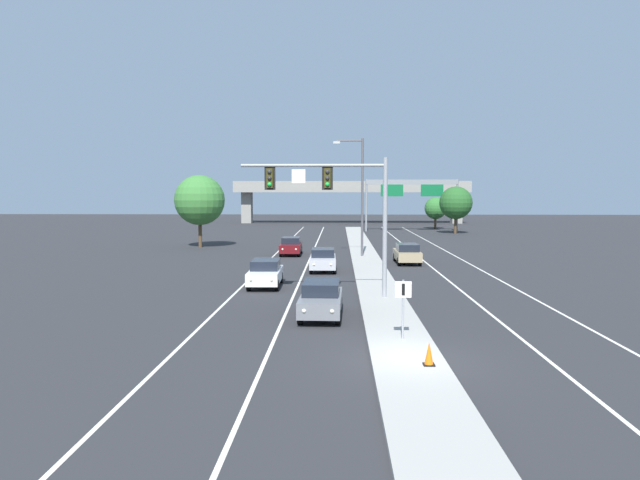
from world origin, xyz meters
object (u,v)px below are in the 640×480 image
object	(u,v)px
street_lamp_median	(360,190)
tree_far_left_b	(200,200)
overhead_signal_mast	(338,197)
car_oncoming_grey	(321,299)
car_receding_tan	(407,253)
traffic_cone_median_nose	(429,354)
car_oncoming_silver	(323,259)
car_oncoming_darkred	(291,246)
tree_far_right_a	(436,208)
car_oncoming_white	(265,273)
median_sign_post	(403,300)
tree_far_right_c	(456,203)
highway_sign_gantry	(412,189)

from	to	relation	value
street_lamp_median	tree_far_left_b	xyz separation A→B (m)	(-15.90, 8.84, -0.99)
overhead_signal_mast	street_lamp_median	xyz separation A→B (m)	(1.81, 19.65, 0.45)
car_oncoming_grey	street_lamp_median	bearing A→B (deg)	83.88
car_receding_tan	traffic_cone_median_nose	bearing A→B (deg)	-95.29
overhead_signal_mast	car_receding_tan	world-z (taller)	overhead_signal_mast
street_lamp_median	car_receding_tan	xyz separation A→B (m)	(3.60, -4.12, -4.97)
street_lamp_median	car_oncoming_silver	bearing A→B (deg)	-108.71
car_oncoming_grey	car_oncoming_darkred	size ratio (longest dim) A/B	1.00
traffic_cone_median_nose	tree_far_right_a	distance (m)	72.74
car_oncoming_darkred	car_oncoming_white	bearing A→B (deg)	-90.25
car_oncoming_darkred	traffic_cone_median_nose	distance (m)	34.27
median_sign_post	car_oncoming_white	size ratio (longest dim) A/B	0.49
overhead_signal_mast	tree_far_right_a	distance (m)	61.62
overhead_signal_mast	tree_far_left_b	distance (m)	31.79
car_oncoming_grey	median_sign_post	bearing A→B (deg)	-54.24
car_receding_tan	traffic_cone_median_nose	distance (m)	27.58
car_oncoming_white	tree_far_right_c	size ratio (longest dim) A/B	0.70
overhead_signal_mast	median_sign_post	distance (m)	9.73
car_oncoming_darkred	highway_sign_gantry	world-z (taller)	highway_sign_gantry
car_oncoming_grey	car_oncoming_white	xyz separation A→B (m)	(-3.56, 8.33, 0.00)
car_receding_tan	traffic_cone_median_nose	xyz separation A→B (m)	(-2.54, -27.46, -0.31)
car_oncoming_darkred	tree_far_right_a	xyz separation A→B (m)	(19.17, 38.16, 2.36)
median_sign_post	street_lamp_median	xyz separation A→B (m)	(-0.60, 28.29, 4.21)
overhead_signal_mast	tree_far_left_b	size ratio (longest dim) A/B	1.03
tree_far_right_c	car_oncoming_white	bearing A→B (deg)	-114.15
car_oncoming_white	car_receding_tan	xyz separation A→B (m)	(9.72, 11.45, 0.00)
highway_sign_gantry	tree_far_right_a	bearing A→B (deg)	54.19
tree_far_right_c	car_oncoming_grey	bearing A→B (deg)	-107.31
car_oncoming_silver	car_oncoming_darkred	world-z (taller)	same
street_lamp_median	tree_far_right_a	bearing A→B (deg)	71.88
highway_sign_gantry	tree_far_right_c	world-z (taller)	highway_sign_gantry
median_sign_post	tree_far_left_b	world-z (taller)	tree_far_left_b
highway_sign_gantry	tree_far_left_b	xyz separation A→B (m)	(-24.59, -25.11, -1.36)
median_sign_post	car_oncoming_silver	world-z (taller)	median_sign_post
car_oncoming_white	car_oncoming_silver	world-z (taller)	same
traffic_cone_median_nose	car_oncoming_silver	bearing A→B (deg)	99.77
overhead_signal_mast	car_oncoming_white	xyz separation A→B (m)	(-4.31, 4.08, -4.52)
median_sign_post	car_oncoming_silver	xyz separation A→B (m)	(-3.50, 19.73, -0.77)
car_receding_tan	tree_far_right_a	size ratio (longest dim) A/B	0.92
car_oncoming_white	tree_far_right_c	distance (m)	49.52
median_sign_post	car_oncoming_darkred	xyz separation A→B (m)	(-6.65, 30.23, -0.77)
car_oncoming_grey	car_oncoming_darkred	xyz separation A→B (m)	(-3.48, 25.84, 0.00)
car_oncoming_darkred	highway_sign_gantry	bearing A→B (deg)	65.29
car_receding_tan	traffic_cone_median_nose	size ratio (longest dim) A/B	6.05
car_oncoming_white	highway_sign_gantry	size ratio (longest dim) A/B	0.34
overhead_signal_mast	tree_far_right_a	size ratio (longest dim) A/B	1.55
car_oncoming_white	traffic_cone_median_nose	size ratio (longest dim) A/B	6.08
car_oncoming_white	street_lamp_median	bearing A→B (deg)	68.53
tree_far_left_b	car_oncoming_darkred	bearing A→B (deg)	-35.02
car_oncoming_grey	tree_far_right_a	xyz separation A→B (m)	(15.69, 64.00, 2.36)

